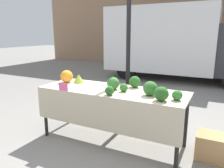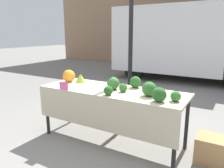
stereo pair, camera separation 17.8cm
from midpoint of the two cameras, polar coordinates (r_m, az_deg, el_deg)
name	(u,v)px [view 1 (the left image)]	position (r m, az deg, el deg)	size (l,w,h in m)	color
ground_plane	(112,140)	(3.40, -1.55, -14.54)	(40.00, 40.00, 0.00)	gray
tent_pole	(128,55)	(3.62, 2.82, 7.54)	(0.07, 0.07, 2.45)	black
parked_truck	(177,42)	(7.96, 15.96, 10.62)	(4.95, 2.16, 2.44)	white
market_table	(110,97)	(3.08, -2.17, -3.51)	(2.12, 0.74, 0.80)	beige
orange_cauliflower	(67,76)	(3.62, -13.15, 1.95)	(0.20, 0.20, 0.20)	orange
romanesco_head	(79,79)	(3.56, -10.12, 1.41)	(0.18, 0.18, 0.14)	#93B238
broccoli_head_0	(124,88)	(2.98, 1.38, -0.96)	(0.12, 0.12, 0.12)	#336B2D
broccoli_head_1	(161,94)	(2.62, 10.88, -2.55)	(0.17, 0.17, 0.17)	#285B23
broccoli_head_2	(113,83)	(3.09, -1.35, 0.18)	(0.18, 0.18, 0.18)	#387533
broccoli_head_3	(135,82)	(3.22, 4.40, 0.57)	(0.17, 0.17, 0.17)	#285B23
broccoli_head_4	(177,95)	(2.69, 14.88, -2.84)	(0.12, 0.12, 0.12)	#387533
broccoli_head_5	(150,88)	(2.82, 8.19, -1.17)	(0.19, 0.19, 0.19)	#336B2D
broccoli_head_6	(110,91)	(2.81, -2.45, -1.76)	(0.12, 0.12, 0.12)	#285B23
price_sign	(63,87)	(3.14, -14.21, -0.69)	(0.15, 0.01, 0.11)	#F45B9E
produce_crate	(215,147)	(3.13, 23.85, -14.94)	(0.46, 0.33, 0.33)	tan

